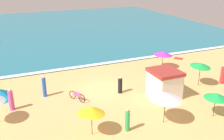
# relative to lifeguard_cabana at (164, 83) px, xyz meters

# --- Properties ---
(ground_plane) EXTENTS (60.00, 60.00, 0.00)m
(ground_plane) POSITION_rel_lifeguard_cabana_xyz_m (-4.32, 3.43, -1.22)
(ground_plane) COLOR #E5B26B
(ocean_water) EXTENTS (60.00, 44.00, 0.10)m
(ocean_water) POSITION_rel_lifeguard_cabana_xyz_m (-4.32, 31.43, -1.17)
(ocean_water) COLOR teal
(ocean_water) RESTS_ON ground_plane
(wave_breaker_foam) EXTENTS (57.00, 0.70, 0.01)m
(wave_breaker_foam) POSITION_rel_lifeguard_cabana_xyz_m (-4.32, 9.73, -1.11)
(wave_breaker_foam) COLOR white
(wave_breaker_foam) RESTS_ON ocean_water
(lifeguard_cabana) EXTENTS (2.32, 2.54, 2.39)m
(lifeguard_cabana) POSITION_rel_lifeguard_cabana_xyz_m (0.00, 0.00, 0.00)
(lifeguard_cabana) COLOR white
(lifeguard_cabana) RESTS_ON ground_plane
(beach_umbrella_1) EXTENTS (2.23, 2.22, 2.12)m
(beach_umbrella_1) POSITION_rel_lifeguard_cabana_xyz_m (-7.44, -2.87, 0.61)
(beach_umbrella_1) COLOR #4C3823
(beach_umbrella_1) RESTS_ON ground_plane
(beach_umbrella_3) EXTENTS (3.21, 3.21, 2.36)m
(beach_umbrella_3) POSITION_rel_lifeguard_cabana_xyz_m (-2.30, -3.48, 0.86)
(beach_umbrella_3) COLOR #4C3823
(beach_umbrella_3) RESTS_ON ground_plane
(beach_umbrella_4) EXTENTS (2.55, 2.56, 2.31)m
(beach_umbrella_4) POSITION_rel_lifeguard_cabana_xyz_m (4.30, 0.68, 0.82)
(beach_umbrella_4) COLOR #4C3823
(beach_umbrella_4) RESTS_ON ground_plane
(beach_umbrella_5) EXTENTS (2.34, 2.33, 1.91)m
(beach_umbrella_5) POSITION_rel_lifeguard_cabana_xyz_m (1.55, -4.20, 0.46)
(beach_umbrella_5) COLOR #4C3823
(beach_umbrella_5) RESTS_ON ground_plane
(beach_umbrella_8) EXTENTS (2.21, 2.19, 1.95)m
(beach_umbrella_8) POSITION_rel_lifeguard_cabana_xyz_m (3.87, 6.05, 0.47)
(beach_umbrella_8) COLOR #4C3823
(beach_umbrella_8) RESTS_ON ground_plane
(parked_bicycle) EXTENTS (0.92, 1.63, 0.76)m
(parked_bicycle) POSITION_rel_lifeguard_cabana_xyz_m (-6.96, 2.24, -0.83)
(parked_bicycle) COLOR black
(parked_bicycle) RESTS_ON ground_plane
(beachgoer_4) EXTENTS (0.41, 0.41, 1.68)m
(beachgoer_4) POSITION_rel_lifeguard_cabana_xyz_m (-5.12, -3.38, -0.42)
(beachgoer_4) COLOR green
(beachgoer_4) RESTS_ON ground_plane
(beachgoer_5) EXTENTS (0.52, 0.52, 1.90)m
(beachgoer_5) POSITION_rel_lifeguard_cabana_xyz_m (6.66, 0.20, -0.32)
(beachgoer_5) COLOR red
(beachgoer_5) RESTS_ON ground_plane
(beachgoer_6) EXTENTS (0.54, 0.54, 1.54)m
(beachgoer_6) POSITION_rel_lifeguard_cabana_xyz_m (-3.09, 2.14, -0.51)
(beachgoer_6) COLOR black
(beachgoer_6) RESTS_ON ground_plane
(beachgoer_8) EXTENTS (0.46, 0.46, 1.77)m
(beachgoer_8) POSITION_rel_lifeguard_cabana_xyz_m (-12.01, 2.70, -0.39)
(beachgoer_8) COLOR #D84CA5
(beachgoer_8) RESTS_ON ground_plane
(beachgoer_10) EXTENTS (0.40, 0.40, 1.90)m
(beachgoer_10) POSITION_rel_lifeguard_cabana_xyz_m (-9.28, 4.04, -0.31)
(beachgoer_10) COLOR blue
(beachgoer_10) RESTS_ON ground_plane
(beach_towel_0) EXTENTS (1.07, 1.52, 0.01)m
(beach_towel_0) POSITION_rel_lifeguard_cabana_xyz_m (3.77, -1.89, -1.21)
(beach_towel_0) COLOR black
(beach_towel_0) RESTS_ON ground_plane
(beach_towel_1) EXTENTS (1.39, 1.40, 0.01)m
(beach_towel_1) POSITION_rel_lifeguard_cabana_xyz_m (7.55, 8.06, -1.21)
(beach_towel_1) COLOR red
(beach_towel_1) RESTS_ON ground_plane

